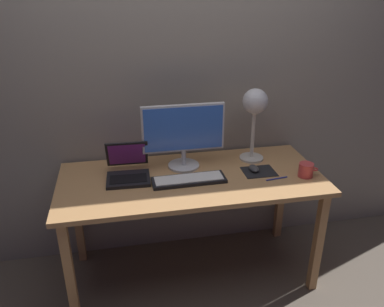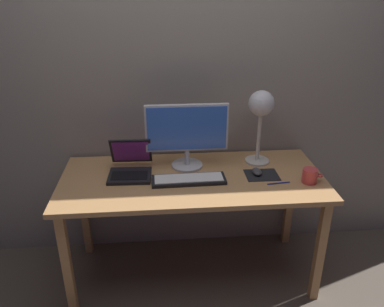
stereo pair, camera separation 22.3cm
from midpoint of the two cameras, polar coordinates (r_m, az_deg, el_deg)
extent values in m
plane|color=brown|center=(2.78, -2.47, -17.12)|extent=(4.80, 4.80, 0.00)
cube|color=gray|center=(2.54, -4.43, 11.97)|extent=(4.80, 0.06, 2.60)
cube|color=tan|center=(2.37, -2.79, -3.86)|extent=(1.60, 0.70, 0.03)
cube|color=tan|center=(2.36, -20.31, -16.57)|extent=(0.05, 0.05, 0.71)
cube|color=tan|center=(2.53, 15.65, -12.64)|extent=(0.05, 0.05, 0.71)
cube|color=tan|center=(2.82, -18.77, -8.92)|extent=(0.05, 0.05, 0.71)
cube|color=tan|center=(2.97, 10.84, -6.17)|extent=(0.05, 0.05, 0.71)
cylinder|color=silver|center=(2.49, -3.81, -1.82)|extent=(0.20, 0.20, 0.01)
cylinder|color=silver|center=(2.46, -3.85, -0.63)|extent=(0.03, 0.03, 0.10)
cube|color=silver|center=(2.38, -3.98, 3.72)|extent=(0.51, 0.03, 0.30)
cube|color=blue|center=(2.37, -3.93, 3.57)|extent=(0.49, 0.00, 0.27)
cube|color=black|center=(2.30, -3.25, -4.00)|extent=(0.44, 0.15, 0.02)
cube|color=silver|center=(2.30, -3.26, -3.73)|extent=(0.41, 0.12, 0.01)
cube|color=black|center=(2.36, -12.06, -3.78)|extent=(0.26, 0.21, 0.02)
cube|color=black|center=(2.34, -12.09, -3.72)|extent=(0.22, 0.12, 0.00)
cube|color=black|center=(2.45, -12.15, -0.09)|extent=(0.26, 0.10, 0.19)
cube|color=purple|center=(2.45, -12.15, -0.09)|extent=(0.23, 0.09, 0.16)
cylinder|color=beige|center=(2.60, 6.32, -0.69)|extent=(0.16, 0.16, 0.01)
cylinder|color=silver|center=(2.53, 6.51, 3.09)|extent=(0.02, 0.02, 0.35)
sphere|color=silver|center=(2.46, 6.74, 7.62)|extent=(0.16, 0.16, 0.16)
sphere|color=#FFEAB2|center=(2.46, 6.76, 6.65)|extent=(0.06, 0.06, 0.06)
cube|color=black|center=(2.43, 7.26, -2.72)|extent=(0.20, 0.16, 0.00)
ellipsoid|color=#38383A|center=(2.43, 6.55, -2.27)|extent=(0.06, 0.10, 0.03)
cylinder|color=#CC3F3F|center=(2.42, 13.93, -2.43)|extent=(0.09, 0.09, 0.09)
torus|color=#CC3F3F|center=(2.44, 15.13, -2.30)|extent=(0.05, 0.05, 0.01)
cylinder|color=#2633A5|center=(2.36, 9.77, -3.73)|extent=(0.14, 0.03, 0.01)
camera|label=1|loc=(0.11, -92.86, -1.30)|focal=36.19mm
camera|label=2|loc=(0.11, 87.14, 1.30)|focal=36.19mm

